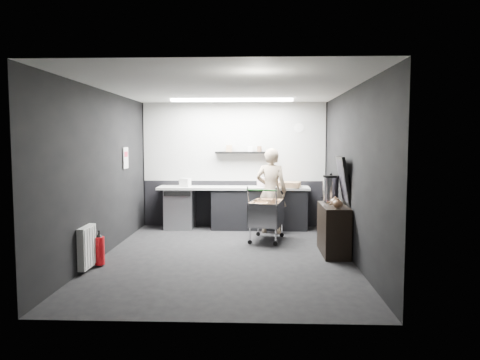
{
  "coord_description": "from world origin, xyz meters",
  "views": [
    {
      "loc": [
        0.52,
        -7.43,
        1.88
      ],
      "look_at": [
        0.22,
        0.4,
        1.22
      ],
      "focal_mm": 35.0,
      "sensor_mm": 36.0,
      "label": 1
    }
  ],
  "objects": [
    {
      "name": "ceiling_strip",
      "position": [
        0.0,
        1.85,
        2.67
      ],
      "size": [
        2.4,
        0.2,
        0.04
      ],
      "primitive_type": "cube",
      "color": "white",
      "rests_on": "ceiling"
    },
    {
      "name": "kitchen_wall_panel",
      "position": [
        0.0,
        2.73,
        1.85
      ],
      "size": [
        3.95,
        0.02,
        1.7
      ],
      "primitive_type": "cube",
      "color": "#AFAFAB",
      "rests_on": "wall_back"
    },
    {
      "name": "white_container",
      "position": [
        -1.02,
        2.37,
        0.99
      ],
      "size": [
        0.24,
        0.22,
        0.18
      ],
      "primitive_type": "cube",
      "rotation": [
        0.0,
        0.0,
        -0.33
      ],
      "color": "white",
      "rests_on": "prep_counter"
    },
    {
      "name": "wall_front",
      "position": [
        0.0,
        -2.75,
        1.35
      ],
      "size": [
        5.5,
        0.0,
        5.5
      ],
      "primitive_type": "plane",
      "rotation": [
        -1.57,
        0.0,
        0.0
      ],
      "color": "black",
      "rests_on": "floor"
    },
    {
      "name": "shopping_cart",
      "position": [
        0.68,
        1.25,
        0.49
      ],
      "size": [
        0.72,
        1.03,
        1.02
      ],
      "color": "silver",
      "rests_on": "floor"
    },
    {
      "name": "fire_extinguisher",
      "position": [
        -1.85,
        -0.64,
        0.25
      ],
      "size": [
        0.16,
        0.16,
        0.51
      ],
      "color": "red",
      "rests_on": "floor"
    },
    {
      "name": "radiator",
      "position": [
        -1.94,
        -0.9,
        0.35
      ],
      "size": [
        0.1,
        0.5,
        0.6
      ],
      "primitive_type": "cube",
      "color": "white",
      "rests_on": "wall_left"
    },
    {
      "name": "floor",
      "position": [
        0.0,
        0.0,
        0.0
      ],
      "size": [
        5.5,
        5.5,
        0.0
      ],
      "primitive_type": "plane",
      "color": "black",
      "rests_on": "ground"
    },
    {
      "name": "poster",
      "position": [
        -1.98,
        1.3,
        1.55
      ],
      "size": [
        0.02,
        0.3,
        0.4
      ],
      "primitive_type": "cube",
      "color": "silver",
      "rests_on": "wall_left"
    },
    {
      "name": "dado_panel",
      "position": [
        0.0,
        2.73,
        0.5
      ],
      "size": [
        3.95,
        0.02,
        1.0
      ],
      "primitive_type": "cube",
      "color": "black",
      "rests_on": "wall_back"
    },
    {
      "name": "floating_shelf",
      "position": [
        0.2,
        2.62,
        1.62
      ],
      "size": [
        1.2,
        0.22,
        0.04
      ],
      "primitive_type": "cube",
      "color": "black",
      "rests_on": "wall_back"
    },
    {
      "name": "pink_tub",
      "position": [
        0.6,
        2.42,
        1.0
      ],
      "size": [
        0.2,
        0.2,
        0.2
      ],
      "primitive_type": "cylinder",
      "color": "silver",
      "rests_on": "prep_counter"
    },
    {
      "name": "wall_left",
      "position": [
        -2.0,
        0.0,
        1.35
      ],
      "size": [
        0.0,
        5.5,
        5.5
      ],
      "primitive_type": "plane",
      "rotation": [
        1.57,
        0.0,
        1.57
      ],
      "color": "black",
      "rests_on": "floor"
    },
    {
      "name": "poster_red_band",
      "position": [
        -1.98,
        1.3,
        1.62
      ],
      "size": [
        0.02,
        0.22,
        0.1
      ],
      "primitive_type": "cube",
      "color": "red",
      "rests_on": "poster"
    },
    {
      "name": "wall_back",
      "position": [
        0.0,
        2.75,
        1.35
      ],
      "size": [
        5.5,
        0.0,
        5.5
      ],
      "primitive_type": "plane",
      "rotation": [
        1.57,
        0.0,
        0.0
      ],
      "color": "black",
      "rests_on": "floor"
    },
    {
      "name": "ceiling",
      "position": [
        0.0,
        0.0,
        2.7
      ],
      "size": [
        5.5,
        5.5,
        0.0
      ],
      "primitive_type": "plane",
      "rotation": [
        3.14,
        0.0,
        0.0
      ],
      "color": "silver",
      "rests_on": "wall_back"
    },
    {
      "name": "person",
      "position": [
        0.79,
        1.97,
        0.86
      ],
      "size": [
        0.71,
        0.55,
        1.73
      ],
      "primitive_type": "imported",
      "rotation": [
        0.0,
        0.0,
        2.91
      ],
      "color": "beige",
      "rests_on": "floor"
    },
    {
      "name": "cardboard_box",
      "position": [
        1.12,
        2.37,
        0.95
      ],
      "size": [
        0.63,
        0.53,
        0.11
      ],
      "primitive_type": "cube",
      "rotation": [
        0.0,
        0.0,
        -0.22
      ],
      "color": "#A77F59",
      "rests_on": "prep_counter"
    },
    {
      "name": "wall_clock",
      "position": [
        1.4,
        2.72,
        2.15
      ],
      "size": [
        0.2,
        0.03,
        0.2
      ],
      "primitive_type": "cylinder",
      "rotation": [
        1.57,
        0.0,
        0.0
      ],
      "color": "white",
      "rests_on": "wall_back"
    },
    {
      "name": "prep_counter",
      "position": [
        0.14,
        2.42,
        0.46
      ],
      "size": [
        3.2,
        0.61,
        0.9
      ],
      "color": "black",
      "rests_on": "floor"
    },
    {
      "name": "sideboard",
      "position": [
        1.79,
        0.31,
        0.52
      ],
      "size": [
        0.46,
        1.08,
        1.62
      ],
      "color": "black",
      "rests_on": "floor"
    },
    {
      "name": "wall_right",
      "position": [
        2.0,
        0.0,
        1.35
      ],
      "size": [
        0.0,
        5.5,
        5.5
      ],
      "primitive_type": "plane",
      "rotation": [
        1.57,
        0.0,
        -1.57
      ],
      "color": "black",
      "rests_on": "floor"
    }
  ]
}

